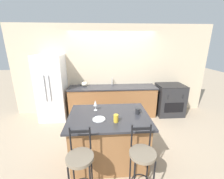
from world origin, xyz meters
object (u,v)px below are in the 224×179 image
tumbler_cup (116,118)px  dinner_plate (99,119)px  oven_range (169,99)px  coffee_mug (138,111)px  wine_glass (95,103)px  bar_stool_near (81,165)px  pumpkin_decoration (85,84)px  bar_stool_far (142,161)px  refrigerator (52,88)px

tumbler_cup → dinner_plate: bearing=160.3°
oven_range → coffee_mug: size_ratio=8.22×
dinner_plate → wine_glass: 0.40m
bar_stool_near → dinner_plate: 0.77m
dinner_plate → pumpkin_decoration: (-0.46, 2.09, 0.06)m
bar_stool_far → bar_stool_near: bearing=-179.2°
oven_range → bar_stool_near: (-2.41, -2.58, 0.13)m
bar_stool_near → bar_stool_far: 0.85m
coffee_mug → bar_stool_far: bearing=-97.8°
refrigerator → oven_range: 3.55m
bar_stool_near → tumbler_cup: size_ratio=8.32×
refrigerator → tumbler_cup: 2.61m
refrigerator → tumbler_cup: refrigerator is taller
dinner_plate → wine_glass: (-0.07, 0.37, 0.14)m
dinner_plate → tumbler_cup: bearing=-19.7°
dinner_plate → tumbler_cup: (0.28, -0.10, 0.06)m
wine_glass → pumpkin_decoration: 1.76m
coffee_mug → tumbler_cup: 0.51m
bar_stool_far → pumpkin_decoration: bearing=111.2°
refrigerator → dinner_plate: bearing=-54.7°
bar_stool_far → pumpkin_decoration: size_ratio=6.22×
bar_stool_near → wine_glass: bearing=80.2°
dinner_plate → bar_stool_far: bearing=-46.8°
oven_range → wine_glass: wine_glass is taller
bar_stool_far → wine_glass: bearing=123.5°
refrigerator → pumpkin_decoration: bearing=10.6°
wine_glass → coffee_mug: wine_glass is taller
coffee_mug → pumpkin_decoration: bearing=121.3°
dinner_plate → coffee_mug: bearing=13.4°
oven_range → wine_glass: 2.79m
refrigerator → coffee_mug: size_ratio=16.01×
dinner_plate → pumpkin_decoration: pumpkin_decoration is taller
refrigerator → dinner_plate: 2.36m
dinner_plate → pumpkin_decoration: 2.14m
pumpkin_decoration → tumbler_cup: bearing=-71.3°
refrigerator → tumbler_cup: (1.64, -2.02, 0.06)m
dinner_plate → coffee_mug: (0.71, 0.17, 0.04)m
bar_stool_near → coffee_mug: (0.96, 0.82, 0.37)m
bar_stool_far → dinner_plate: size_ratio=5.04×
refrigerator → tumbler_cup: size_ratio=14.12×
bar_stool_near → bar_stool_far: (0.85, 0.01, 0.00)m
bar_stool_near → dinner_plate: (0.25, 0.65, 0.32)m
oven_range → bar_stool_far: bar_stool_far is taller
oven_range → wine_glass: (-2.23, -1.56, 0.59)m
bar_stool_far → wine_glass: (-0.67, 1.01, 0.46)m
wine_glass → oven_range: bearing=35.0°
bar_stool_far → wine_glass: 1.30m
coffee_mug → tumbler_cup: tumbler_cup is taller
oven_range → wine_glass: bearing=-145.0°
wine_glass → tumbler_cup: bearing=-53.4°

